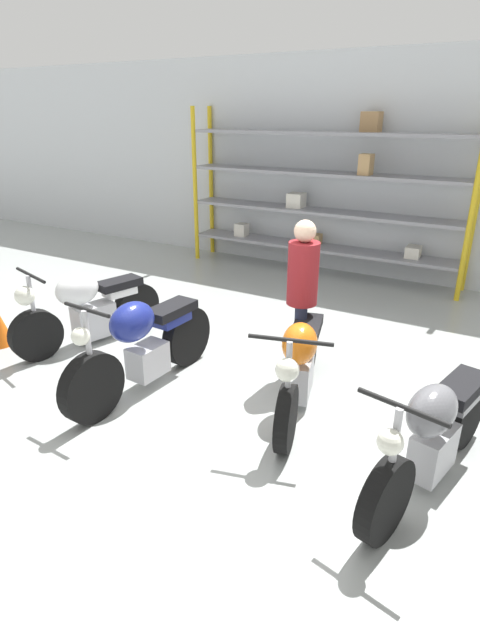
% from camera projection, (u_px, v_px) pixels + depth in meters
% --- Properties ---
extents(ground_plane, '(30.00, 30.00, 0.00)m').
position_uv_depth(ground_plane, '(221.00, 396.00, 5.09)').
color(ground_plane, '#9EA3A0').
extents(back_wall, '(30.00, 0.08, 3.60)m').
position_uv_depth(back_wall, '(372.00, 169.00, 8.26)').
color(back_wall, silver).
rests_on(back_wall, ground_plane).
extents(shelving_rack, '(4.89, 0.63, 2.78)m').
position_uv_depth(shelving_rack, '(323.00, 193.00, 8.45)').
color(shelving_rack, gold).
rests_on(shelving_rack, ground_plane).
extents(motorcycle_white, '(0.86, 1.95, 1.04)m').
position_uv_depth(motorcycle_white, '(88.00, 308.00, 6.13)').
color(motorcycle_white, black).
rests_on(motorcycle_white, ground_plane).
extents(motorcycle_blue, '(0.56, 2.06, 1.11)m').
position_uv_depth(motorcycle_blue, '(143.00, 345.00, 5.06)').
color(motorcycle_blue, black).
rests_on(motorcycle_blue, ground_plane).
extents(motorcycle_orange, '(0.84, 2.04, 1.02)m').
position_uv_depth(motorcycle_orange, '(300.00, 362.00, 4.80)').
color(motorcycle_orange, black).
rests_on(motorcycle_orange, ground_plane).
extents(motorcycle_grey, '(0.75, 2.00, 1.03)m').
position_uv_depth(motorcycle_grey, '(434.00, 433.00, 3.73)').
color(motorcycle_grey, black).
rests_on(motorcycle_grey, ground_plane).
extents(person_browsing, '(0.42, 0.42, 1.71)m').
position_uv_depth(person_browsing, '(302.00, 287.00, 5.16)').
color(person_browsing, '#1E2338').
rests_on(person_browsing, ground_plane).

